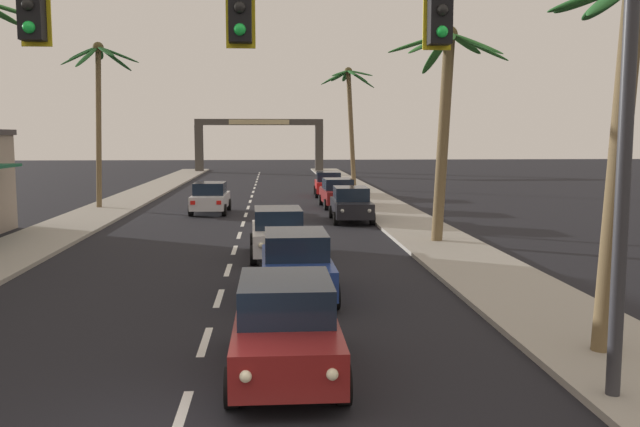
# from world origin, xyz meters

# --- Properties ---
(sidewalk_right) EXTENTS (3.20, 110.00, 0.14)m
(sidewalk_right) POSITION_xyz_m (7.80, 20.00, 0.07)
(sidewalk_right) COLOR #9E998E
(sidewalk_right) RESTS_ON ground
(sidewalk_left) EXTENTS (3.20, 110.00, 0.14)m
(sidewalk_left) POSITION_xyz_m (-7.80, 20.00, 0.07)
(sidewalk_left) COLOR #9E998E
(sidewalk_left) RESTS_ON ground
(lane_markings) EXTENTS (4.28, 88.06, 0.01)m
(lane_markings) POSITION_xyz_m (0.41, 20.25, 0.00)
(lane_markings) COLOR silver
(lane_markings) RESTS_ON ground
(traffic_signal_mast) EXTENTS (11.56, 0.41, 7.40)m
(traffic_signal_mast) POSITION_xyz_m (2.86, 0.74, 5.33)
(traffic_signal_mast) COLOR #2D2D33
(traffic_signal_mast) RESTS_ON ground
(sedan_lead_at_stop_bar) EXTENTS (1.94, 4.45, 1.68)m
(sedan_lead_at_stop_bar) POSITION_xyz_m (1.61, 2.45, 0.85)
(sedan_lead_at_stop_bar) COLOR maroon
(sedan_lead_at_stop_bar) RESTS_ON ground
(sedan_third_in_queue) EXTENTS (1.99, 4.47, 1.68)m
(sedan_third_in_queue) POSITION_xyz_m (2.00, 8.31, 0.85)
(sedan_third_in_queue) COLOR navy
(sedan_third_in_queue) RESTS_ON ground
(sedan_fifth_in_queue) EXTENTS (2.05, 4.49, 1.68)m
(sedan_fifth_in_queue) POSITION_xyz_m (1.59, 14.17, 0.85)
(sedan_fifth_in_queue) COLOR silver
(sedan_fifth_in_queue) RESTS_ON ground
(sedan_oncoming_far) EXTENTS (2.02, 4.48, 1.68)m
(sedan_oncoming_far) POSITION_xyz_m (-1.92, 27.81, 0.85)
(sedan_oncoming_far) COLOR silver
(sedan_oncoming_far) RESTS_ON ground
(sedan_parked_nearest_kerb) EXTENTS (2.00, 4.47, 1.68)m
(sedan_parked_nearest_kerb) POSITION_xyz_m (5.24, 23.78, 0.85)
(sedan_parked_nearest_kerb) COLOR black
(sedan_parked_nearest_kerb) RESTS_ON ground
(sedan_parked_mid_kerb) EXTENTS (2.05, 4.49, 1.68)m
(sedan_parked_mid_kerb) POSITION_xyz_m (5.30, 37.91, 0.85)
(sedan_parked_mid_kerb) COLOR red
(sedan_parked_mid_kerb) RESTS_ON ground
(sedan_parked_far_kerb) EXTENTS (2.06, 4.50, 1.68)m
(sedan_parked_far_kerb) POSITION_xyz_m (5.23, 30.35, 0.85)
(sedan_parked_far_kerb) COLOR maroon
(sedan_parked_far_kerb) RESTS_ON ground
(palm_left_third) EXTENTS (4.26, 4.26, 9.33)m
(palm_left_third) POSITION_xyz_m (-8.20, 30.16, 6.96)
(palm_left_third) COLOR brown
(palm_left_third) RESTS_ON ground
(palm_right_nearest) EXTENTS (3.21, 3.31, 7.18)m
(palm_right_nearest) POSITION_xyz_m (7.79, 2.93, 5.03)
(palm_right_nearest) COLOR brown
(palm_right_nearest) RESTS_ON ground
(palm_right_second) EXTENTS (4.51, 4.40, 8.26)m
(palm_right_second) POSITION_xyz_m (7.99, 16.55, 5.60)
(palm_right_second) COLOR brown
(palm_right_second) RESTS_ON ground
(palm_right_farthest) EXTENTS (4.25, 4.77, 9.40)m
(palm_right_farthest) POSITION_xyz_m (7.41, 43.90, 6.94)
(palm_right_farthest) COLOR brown
(palm_right_farthest) RESTS_ON ground
(town_gateway_arch) EXTENTS (14.71, 0.90, 6.07)m
(town_gateway_arch) POSITION_xyz_m (0.00, 70.29, 3.98)
(town_gateway_arch) COLOR #423D38
(town_gateway_arch) RESTS_ON ground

